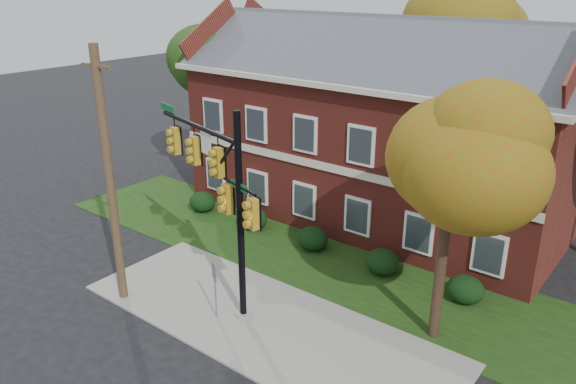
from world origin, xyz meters
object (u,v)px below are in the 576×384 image
Objects in this scene: hedge_far_right at (465,290)px; tree_left_rear at (216,66)px; hedge_right at (382,262)px; utility_pole at (110,180)px; hedge_center at (313,239)px; apartment_building at (378,118)px; tree_far_rear at (475,26)px; tree_near_right at (459,149)px; hedge_far_left at (202,202)px; sign_post at (215,282)px; hedge_left at (253,219)px; traffic_signal at (219,184)px.

tree_left_rear reaches higher than hedge_far_right.
utility_pole is (-6.76, -7.70, 4.25)m from hedge_right.
hedge_center is 7.00m from hedge_far_right.
apartment_building is 8.84m from tree_far_rear.
hedge_far_left is at bearing 168.73° from tree_near_right.
hedge_center is 0.16× the size of tree_near_right.
hedge_far_right is 0.63× the size of sign_post.
apartment_building is at bearing 56.33° from hedge_left.
hedge_center is at bearing -95.85° from tree_far_rear.
tree_left_rear is 13.62m from utility_pole.
utility_pole is at bearing -102.49° from tree_far_rear.
utility_pole is (-10.26, -7.70, 4.25)m from hedge_far_right.
hedge_left is 9.69m from tree_left_rear.
utility_pole reaches higher than traffic_signal.
tree_far_rear reaches higher than hedge_far_left.
hedge_far_left is 0.63× the size of sign_post.
tree_far_rear is at bearing 69.71° from hedge_left.
utility_pole reaches higher than hedge_right.
hedge_right is 0.63× the size of sign_post.
hedge_center is 1.00× the size of hedge_far_right.
hedge_right is at bearing 0.00° from hedge_left.
hedge_far_left is 1.00× the size of hedge_far_right.
tree_near_right is at bearing -48.23° from apartment_building.
tree_far_rear is at bearing 38.97° from tree_left_rear.
traffic_signal reaches higher than hedge_left.
hedge_left is at bearing 180.00° from hedge_right.
hedge_left is 1.00× the size of hedge_right.
tree_far_rear reaches higher than hedge_right.
utility_pole is (0.24, -7.70, 4.25)m from hedge_left.
hedge_right is 0.19× the size of traffic_signal.
hedge_far_left is 1.00× the size of hedge_right.
hedge_far_left and hedge_right have the same top height.
utility_pole is (-10.49, -4.87, -1.89)m from tree_near_right.
hedge_center is at bearing 118.06° from sign_post.
sign_post is (-0.84, -19.61, -7.33)m from tree_far_rear.
hedge_far_right is at bearing 53.03° from traffic_signal.
utility_pole is 4.24× the size of sign_post.
hedge_left is 1.00× the size of hedge_center.
hedge_far_right is at bearing -36.89° from apartment_building.
hedge_right is 0.12× the size of tree_far_rear.
hedge_center is 0.63× the size of sign_post.
apartment_building is at bearing 6.54° from tree_left_rear.
apartment_building is 2.19× the size of tree_near_right.
apartment_building is 12.29m from sign_post.
tree_far_rear reaches higher than traffic_signal.
tree_far_rear reaches higher than hedge_center.
sign_post is at bearing -41.00° from hedge_far_left.
tree_left_rear is (-9.73, 4.14, 6.16)m from hedge_center.
sign_post is at bearing -151.27° from tree_near_right.
utility_pole reaches higher than tree_near_right.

